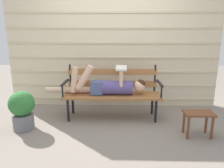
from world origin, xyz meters
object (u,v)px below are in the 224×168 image
object	(u,v)px
park_bench	(112,90)
reclining_person	(108,86)
footstool	(198,118)
potted_plant	(22,109)

from	to	relation	value
park_bench	reclining_person	distance (m)	0.14
reclining_person	footstool	bearing A→B (deg)	-25.45
footstool	potted_plant	xyz separation A→B (m)	(-2.57, 0.14, 0.05)
park_bench	footstool	size ratio (longest dim) A/B	4.00
reclining_person	potted_plant	size ratio (longest dim) A/B	2.84
footstool	potted_plant	size ratio (longest dim) A/B	0.68
reclining_person	potted_plant	xyz separation A→B (m)	(-1.26, -0.48, -0.25)
footstool	reclining_person	bearing A→B (deg)	154.55
reclining_person	footstool	distance (m)	1.48
reclining_person	footstool	world-z (taller)	reclining_person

